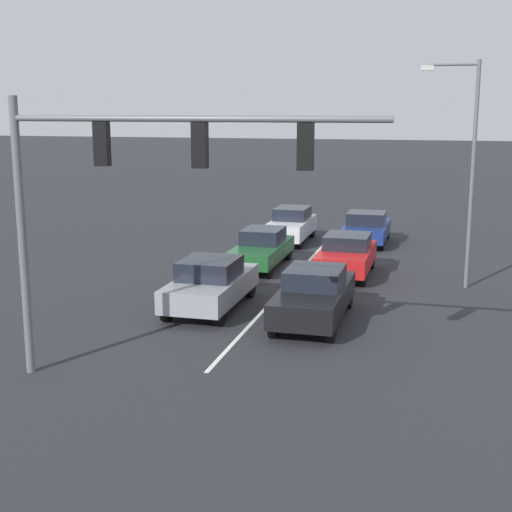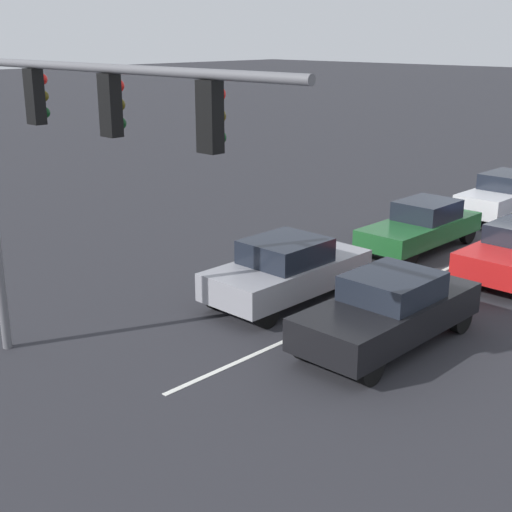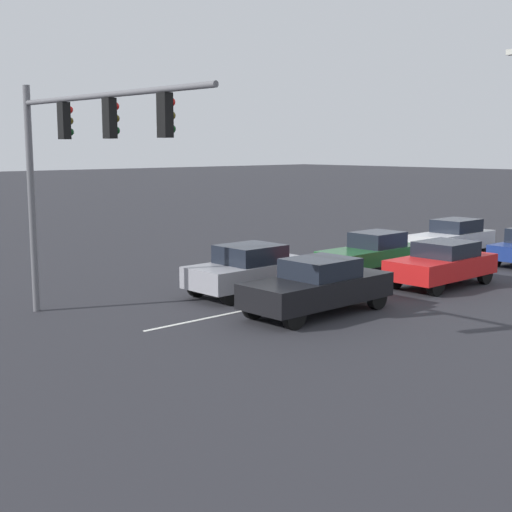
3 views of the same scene
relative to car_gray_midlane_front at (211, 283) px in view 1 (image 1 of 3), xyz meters
name	(u,v)px [view 1 (image 1 of 3)]	position (x,y,z in m)	size (l,w,h in m)	color
ground_plane	(307,263)	(-1.65, -7.42, -0.82)	(240.00, 240.00, 0.00)	#28282D
lane_stripe_left_divider	(289,282)	(-1.65, -4.05, -0.81)	(0.12, 18.75, 0.01)	silver
car_gray_midlane_front	(211,283)	(0.00, 0.00, 0.00)	(1.91, 4.52, 1.62)	gray
car_black_leftlane_front	(314,295)	(-3.37, 0.52, 0.00)	(1.84, 4.71, 1.61)	black
car_red_leftlane_second	(346,255)	(-3.48, -5.67, -0.02)	(1.86, 4.25, 1.54)	red
car_darkgreen_midlane_second	(261,248)	(-0.03, -6.25, -0.05)	(1.72, 4.66, 1.51)	#1E5928
car_silver_midlane_third	(291,225)	(-0.04, -11.86, 0.01)	(1.70, 4.31, 1.63)	silver
car_navy_leftlane_third	(366,228)	(-3.50, -12.34, -0.07)	(1.93, 4.24, 1.49)	navy
traffic_signal_gantry	(128,176)	(-0.26, 6.31, 3.92)	(8.43, 0.37, 6.47)	slate
street_lamp_left_shoulder	(467,159)	(-7.61, -4.86, 3.68)	(1.96, 0.24, 7.77)	slate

